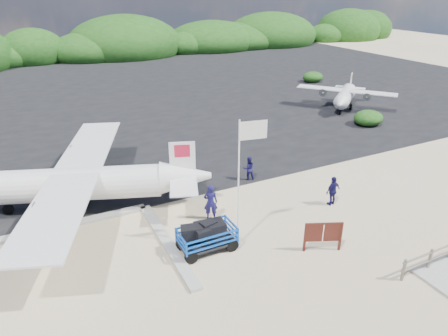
% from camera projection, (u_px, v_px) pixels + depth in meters
% --- Properties ---
extents(ground, '(160.00, 160.00, 0.00)m').
position_uv_depth(ground, '(269.00, 235.00, 18.64)').
color(ground, beige).
extents(asphalt_apron, '(90.00, 50.00, 0.04)m').
position_uv_depth(asphalt_apron, '(119.00, 93.00, 43.01)').
color(asphalt_apron, '#B2B2B2').
rests_on(asphalt_apron, ground).
extents(lagoon, '(9.00, 7.00, 0.40)m').
position_uv_depth(lagoon, '(62.00, 273.00, 16.21)').
color(lagoon, '#B2B2B2').
rests_on(lagoon, ground).
extents(vegetation_band, '(124.00, 8.00, 4.40)m').
position_uv_depth(vegetation_band, '(83.00, 58.00, 63.33)').
color(vegetation_band, '#B2B2B2').
rests_on(vegetation_band, ground).
extents(baggage_cart, '(2.68, 1.53, 1.34)m').
position_uv_depth(baggage_cart, '(207.00, 250.00, 17.60)').
color(baggage_cart, blue).
rests_on(baggage_cart, ground).
extents(flagpole, '(1.24, 0.70, 5.88)m').
position_uv_depth(flagpole, '(237.00, 245.00, 17.96)').
color(flagpole, white).
rests_on(flagpole, ground).
extents(signboard, '(1.69, 0.86, 1.45)m').
position_uv_depth(signboard, '(321.00, 250.00, 17.57)').
color(signboard, '#511F17').
rests_on(signboard, ground).
extents(crew_a, '(0.81, 0.69, 1.88)m').
position_uv_depth(crew_a, '(211.00, 202.00, 19.55)').
color(crew_a, '#151347').
rests_on(crew_a, ground).
extents(crew_b, '(0.82, 0.70, 1.49)m').
position_uv_depth(crew_b, '(249.00, 168.00, 23.63)').
color(crew_b, '#151347').
rests_on(crew_b, ground).
extents(crew_c, '(1.00, 0.52, 1.63)m').
position_uv_depth(crew_c, '(333.00, 191.00, 20.91)').
color(crew_c, '#151347').
rests_on(crew_c, ground).
extents(aircraft_large, '(19.28, 19.28, 4.50)m').
position_uv_depth(aircraft_large, '(259.00, 91.00, 43.77)').
color(aircraft_large, '#B2B2B2').
rests_on(aircraft_large, ground).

